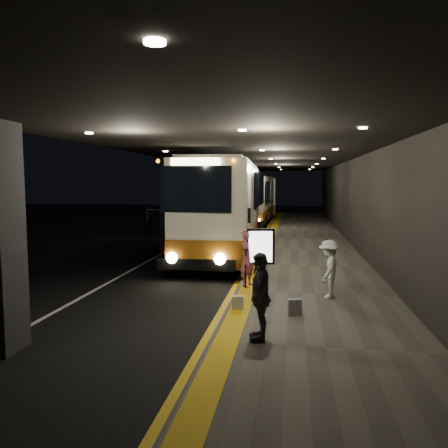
% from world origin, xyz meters
% --- Properties ---
extents(ground, '(90.00, 90.00, 0.00)m').
position_xyz_m(ground, '(0.00, 0.00, 0.00)').
color(ground, black).
extents(lane_line_white, '(0.12, 50.00, 0.01)m').
position_xyz_m(lane_line_white, '(-1.80, 5.00, 0.01)').
color(lane_line_white, silver).
rests_on(lane_line_white, ground).
extents(kerb_stripe_yellow, '(0.18, 50.00, 0.01)m').
position_xyz_m(kerb_stripe_yellow, '(2.35, 5.00, 0.01)').
color(kerb_stripe_yellow, gold).
rests_on(kerb_stripe_yellow, ground).
extents(sidewalk, '(4.50, 50.00, 0.15)m').
position_xyz_m(sidewalk, '(4.75, 5.00, 0.07)').
color(sidewalk, '#514C44').
rests_on(sidewalk, ground).
extents(tactile_strip, '(0.50, 50.00, 0.01)m').
position_xyz_m(tactile_strip, '(2.85, 5.00, 0.16)').
color(tactile_strip, gold).
rests_on(tactile_strip, sidewalk).
extents(terminal_wall, '(0.10, 50.00, 6.00)m').
position_xyz_m(terminal_wall, '(7.00, 5.00, 3.00)').
color(terminal_wall, black).
rests_on(terminal_wall, ground).
extents(support_columns, '(0.80, 24.80, 4.40)m').
position_xyz_m(support_columns, '(-1.50, 4.00, 2.20)').
color(support_columns, black).
rests_on(support_columns, ground).
extents(canopy, '(9.00, 50.00, 0.40)m').
position_xyz_m(canopy, '(2.50, 5.00, 4.60)').
color(canopy, black).
rests_on(canopy, support_columns).
extents(coach_main, '(3.31, 13.10, 4.05)m').
position_xyz_m(coach_main, '(1.00, 4.64, 1.94)').
color(coach_main, beige).
rests_on(coach_main, ground).
extents(coach_second, '(2.71, 11.56, 3.61)m').
position_xyz_m(coach_second, '(1.07, 19.20, 1.73)').
color(coach_second, beige).
rests_on(coach_second, ground).
extents(coach_third, '(3.11, 11.46, 3.56)m').
position_xyz_m(coach_third, '(0.99, 28.77, 1.71)').
color(coach_third, beige).
rests_on(coach_third, ground).
extents(passenger_boarding, '(0.62, 0.72, 1.68)m').
position_xyz_m(passenger_boarding, '(2.80, -2.65, 0.99)').
color(passenger_boarding, '#B45473').
rests_on(passenger_boarding, sidewalk).
extents(passenger_waiting_white, '(0.72, 1.11, 1.57)m').
position_xyz_m(passenger_waiting_white, '(5.09, -3.55, 0.94)').
color(passenger_waiting_white, white).
rests_on(passenger_waiting_white, sidewalk).
extents(passenger_waiting_grey, '(0.65, 1.09, 1.76)m').
position_xyz_m(passenger_waiting_grey, '(3.49, -7.03, 1.03)').
color(passenger_waiting_grey, '#434448').
rests_on(passenger_waiting_grey, sidewalk).
extents(bag_polka, '(0.34, 0.22, 0.39)m').
position_xyz_m(bag_polka, '(4.17, -5.33, 0.34)').
color(bag_polka, black).
rests_on(bag_polka, sidewalk).
extents(bag_plain, '(0.30, 0.20, 0.34)m').
position_xyz_m(bag_plain, '(2.80, -5.07, 0.32)').
color(bag_plain, '#B7B5AB').
rests_on(bag_plain, sidewalk).
extents(info_sign, '(0.83, 0.25, 1.74)m').
position_xyz_m(info_sign, '(3.17, -2.61, 1.33)').
color(info_sign, black).
rests_on(info_sign, sidewalk).
extents(stanchion_post, '(0.05, 0.05, 1.15)m').
position_xyz_m(stanchion_post, '(2.75, -2.86, 0.73)').
color(stanchion_post, black).
rests_on(stanchion_post, sidewalk).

